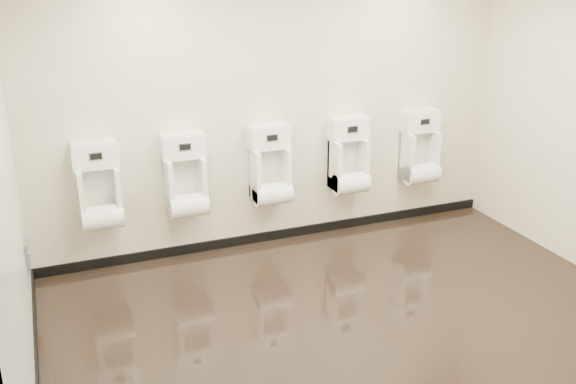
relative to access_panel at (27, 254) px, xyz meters
name	(u,v)px	position (x,y,z in m)	size (l,w,h in m)	color
ground	(353,318)	(2.48, -1.20, -0.50)	(5.00, 3.50, 0.00)	black
back_wall	(278,111)	(2.48, 0.55, 0.90)	(5.00, 0.02, 2.80)	beige
front_wall	(513,252)	(2.48, -2.95, 0.90)	(5.00, 0.02, 2.80)	beige
left_wall	(6,203)	(-0.02, -1.20, 0.90)	(0.02, 3.50, 2.80)	beige
tile_overlay_left	(6,203)	(-0.01, -1.20, 0.90)	(0.01, 3.50, 2.80)	white
skirting_back	(279,234)	(2.48, 0.54, -0.45)	(5.00, 0.02, 0.10)	black
skirting_left	(37,382)	(-0.01, -1.20, -0.45)	(0.02, 3.50, 0.10)	black
access_panel	(27,254)	(0.00, 0.00, 0.00)	(0.04, 0.25, 0.25)	#9E9EA3
urinal_0	(99,192)	(0.67, 0.41, 0.33)	(0.42, 0.32, 0.79)	white
urinal_1	(186,181)	(1.47, 0.41, 0.33)	(0.42, 0.32, 0.79)	white
urinal_2	(270,171)	(2.34, 0.41, 0.33)	(0.42, 0.32, 0.79)	white
urinal_3	(349,161)	(3.22, 0.41, 0.33)	(0.42, 0.32, 0.79)	white
urinal_4	(420,152)	(4.09, 0.41, 0.33)	(0.42, 0.32, 0.79)	white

